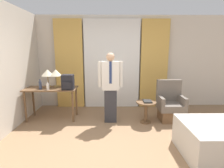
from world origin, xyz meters
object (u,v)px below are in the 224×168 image
table_lamp_right (56,73)px  backpack (68,82)px  desk (51,93)px  bottle_by_lamp (48,87)px  side_table (146,108)px  person (111,85)px  table_lamp_left (47,73)px  armchair (170,106)px  book (147,101)px  bottle_near_edge (40,85)px

table_lamp_right → backpack: bearing=-37.6°
desk → bottle_by_lamp: bottle_by_lamp is taller
desk → backpack: bearing=-18.9°
side_table → desk: bearing=173.3°
bottle_by_lamp → person: (1.48, -0.02, 0.04)m
bottle_by_lamp → table_lamp_left: bearing=107.1°
bottle_by_lamp → armchair: (2.96, 0.07, -0.51)m
table_lamp_left → armchair: size_ratio=0.45×
book → bottle_by_lamp: bearing=177.8°
armchair → bottle_by_lamp: bearing=-178.7°
backpack → book: 1.93m
person → desk: bearing=171.7°
table_lamp_left → backpack: size_ratio=1.26×
bottle_by_lamp → table_lamp_right: bearing=70.1°
bottle_near_edge → book: bearing=-3.6°
table_lamp_left → bottle_by_lamp: 0.42m
bottle_near_edge → backpack: bearing=-2.9°
person → armchair: 1.58m
armchair → side_table: bearing=-166.8°
desk → table_lamp_right: 0.50m
table_lamp_right → armchair: size_ratio=0.45×
side_table → book: size_ratio=2.12×
table_lamp_left → table_lamp_right: (0.21, 0.00, 0.00)m
bottle_by_lamp → side_table: bottle_by_lamp is taller
bottle_by_lamp → backpack: backpack is taller
side_table → armchair: bearing=13.2°
bottle_by_lamp → armchair: armchair is taller
table_lamp_right → bottle_near_edge: bearing=-142.3°
desk → table_lamp_left: table_lamp_left is taller
book → armchair: bearing=14.9°
table_lamp_right → side_table: 2.38m
bottle_near_edge → side_table: size_ratio=0.46×
bottle_by_lamp → armchair: 3.00m
bottle_by_lamp → book: 2.37m
bottle_by_lamp → side_table: bearing=-2.0°
bottle_near_edge → book: size_ratio=0.98×
desk → table_lamp_right: table_lamp_right is taller
table_lamp_left → side_table: 2.58m
desk → bottle_near_edge: bottle_near_edge is taller
table_lamp_right → side_table: bearing=-10.0°
bottle_near_edge → person: (1.68, -0.09, 0.02)m
person → backpack: bearing=176.7°
bottle_by_lamp → book: size_ratio=0.78×
armchair → book: size_ratio=4.04×
table_lamp_left → bottle_by_lamp: (0.10, -0.31, -0.27)m
backpack → person: 1.01m
backpack → table_lamp_left: bearing=154.0°
table_lamp_right → side_table: table_lamp_right is taller
desk → book: bearing=-6.9°
side_table → person: bearing=176.2°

